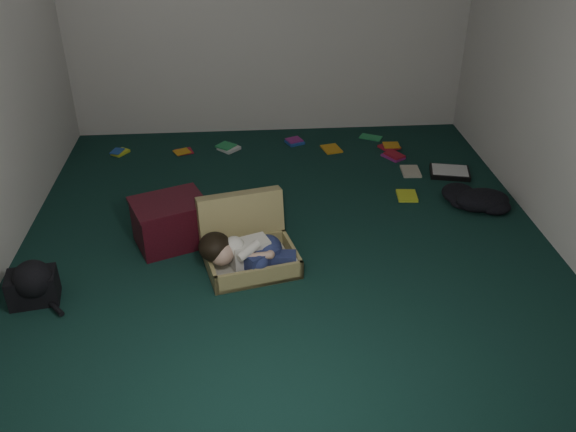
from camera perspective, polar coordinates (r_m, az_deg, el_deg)
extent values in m
plane|color=#103029|center=(4.59, -0.15, -2.80)|extent=(4.50, 4.50, 0.00)
plane|color=silver|center=(6.20, -1.85, 19.23)|extent=(4.50, 0.00, 4.50)
plane|color=silver|center=(2.02, 4.73, -7.28)|extent=(4.50, 0.00, 4.50)
cube|color=tan|center=(4.31, -3.41, -4.20)|extent=(0.71, 0.57, 0.14)
cube|color=beige|center=(4.33, -3.39, -4.57)|extent=(0.64, 0.51, 0.02)
cube|color=tan|center=(4.47, -4.40, -0.56)|extent=(0.65, 0.33, 0.46)
cube|color=white|center=(4.25, -3.61, -3.46)|extent=(0.30, 0.24, 0.20)
sphere|color=tan|center=(4.16, -6.22, -3.50)|extent=(0.17, 0.17, 0.17)
ellipsoid|color=black|center=(4.18, -6.86, -2.87)|extent=(0.22, 0.24, 0.19)
ellipsoid|color=navy|center=(4.28, -1.91, -3.10)|extent=(0.20, 0.24, 0.19)
cube|color=navy|center=(4.19, -2.48, -4.07)|extent=(0.26, 0.23, 0.12)
cube|color=navy|center=(4.23, -0.69, -4.08)|extent=(0.22, 0.13, 0.10)
sphere|color=white|center=(4.28, 0.29, -3.89)|extent=(0.10, 0.10, 0.10)
sphere|color=white|center=(4.24, 0.55, -4.44)|extent=(0.09, 0.09, 0.09)
cylinder|color=tan|center=(4.14, -2.64, -3.76)|extent=(0.17, 0.09, 0.06)
cube|color=#400D16|center=(4.62, -10.93, -0.71)|extent=(0.61, 0.55, 0.33)
cube|color=#400D16|center=(4.54, -11.15, 1.22)|extent=(0.64, 0.57, 0.02)
cube|color=black|center=(5.80, 14.89, 3.97)|extent=(0.40, 0.34, 0.04)
cube|color=white|center=(5.79, 14.92, 4.19)|extent=(0.36, 0.30, 0.01)
cube|color=#D3E528|center=(6.24, -15.40, 5.73)|extent=(0.18, 0.14, 0.02)
cube|color=#AB1628|center=(6.14, -9.71, 5.99)|extent=(0.23, 0.22, 0.02)
cube|color=white|center=(6.14, -5.54, 6.29)|extent=(0.18, 0.22, 0.02)
cube|color=#1D499F|center=(6.25, 0.63, 6.90)|extent=(0.20, 0.22, 0.02)
cube|color=orange|center=(6.12, 4.08, 6.29)|extent=(0.23, 0.21, 0.02)
cube|color=green|center=(6.43, 7.76, 7.33)|extent=(0.20, 0.15, 0.02)
cube|color=#91247A|center=(6.03, 9.82, 5.49)|extent=(0.23, 0.23, 0.02)
cube|color=beige|center=(5.77, 11.40, 4.11)|extent=(0.17, 0.21, 0.02)
cube|color=#D3E528|center=(5.33, 11.06, 1.84)|extent=(0.20, 0.23, 0.02)
cube|color=#AB1628|center=(6.23, 9.45, 6.37)|extent=(0.23, 0.21, 0.02)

